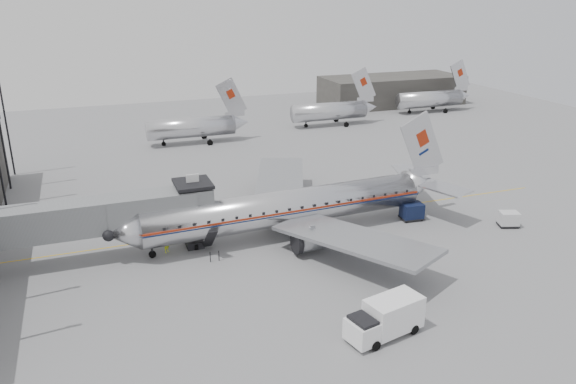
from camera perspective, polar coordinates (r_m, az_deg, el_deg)
name	(u,v)px	position (r m, az deg, el deg)	size (l,w,h in m)	color
ground	(297,246)	(54.49, 0.92, -5.52)	(160.00, 160.00, 0.00)	slate
hangar	(391,90)	(124.81, 10.46, 10.13)	(30.00, 12.00, 6.00)	#373532
apron_line	(303,220)	(60.60, 1.52, -2.82)	(0.15, 60.00, 0.01)	gold
jet_bridge	(111,215)	(53.15, -17.57, -2.27)	(21.00, 6.20, 7.10)	slate
distant_aircraft_near	(192,127)	(91.69, -9.70, 6.56)	(16.39, 3.20, 10.26)	silver
distant_aircraft_mid	(330,111)	(103.14, 4.30, 8.25)	(16.39, 3.20, 10.26)	silver
distant_aircraft_far	(430,98)	(118.26, 14.27, 9.20)	(16.39, 3.20, 10.26)	silver
airliner	(293,207)	(56.20, 0.50, -1.52)	(36.14, 33.43, 11.42)	silver
service_van	(385,318)	(41.36, 9.86, -12.47)	(6.15, 3.44, 2.73)	white
baggage_cart_navy	(412,211)	(61.72, 12.47, -1.90)	(2.49, 1.98, 1.84)	#0C1533
baggage_cart_white	(509,219)	(62.97, 21.51, -2.55)	(2.40, 2.11, 1.58)	silver
ramp_worker	(166,244)	(54.13, -12.24, -5.18)	(0.63, 0.41, 1.73)	#CFE81B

